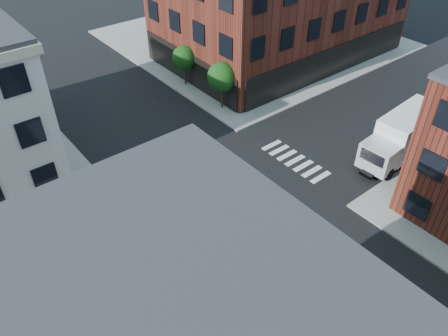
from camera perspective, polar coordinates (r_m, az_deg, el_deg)
ground at (r=31.46m, az=0.36°, el=-3.83°), size 120.00×120.00×0.00m
sidewalk_ne at (r=57.00m, az=3.68°, el=16.52°), size 30.00×30.00×0.15m
building_ne at (r=51.31m, az=7.47°, el=20.84°), size 25.00×16.00×12.00m
tree_near at (r=40.09m, az=-0.17°, el=11.69°), size 2.69×2.69×4.49m
tree_far at (r=44.62m, az=-5.12°, el=14.00°), size 2.43×2.43×4.07m
signal_pole at (r=22.95m, az=-2.29°, el=-14.32°), size 1.29×1.24×4.60m
box_truck at (r=36.90m, az=22.25°, el=3.91°), size 8.50×3.09×3.78m
traffic_cone at (r=27.95m, az=-0.52°, el=-9.63°), size 0.47×0.47×0.72m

